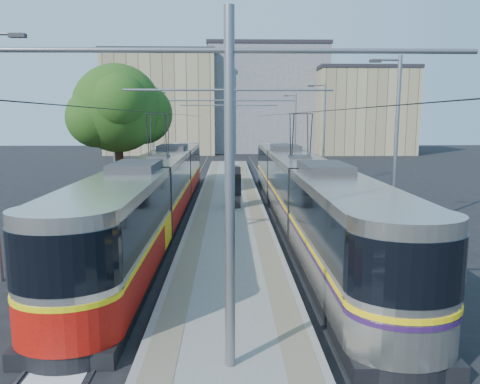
{
  "coord_description": "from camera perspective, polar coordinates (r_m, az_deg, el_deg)",
  "views": [
    {
      "loc": [
        -0.02,
        -12.86,
        5.27
      ],
      "look_at": [
        0.55,
        10.41,
        1.6
      ],
      "focal_mm": 35.0,
      "sensor_mm": 36.0,
      "label": 1
    }
  ],
  "objects": [
    {
      "name": "building_left",
      "position": [
        73.58,
        -9.36,
        10.61
      ],
      "size": [
        16.32,
        12.24,
        15.07
      ],
      "color": "tan",
      "rests_on": "ground"
    },
    {
      "name": "tactile_strip_right",
      "position": [
        30.31,
        1.4,
        -0.47
      ],
      "size": [
        0.7,
        50.0,
        0.01
      ],
      "primitive_type": "cube",
      "color": "gray",
      "rests_on": "platform"
    },
    {
      "name": "ground",
      "position": [
        13.9,
        -1.25,
        -13.32
      ],
      "size": [
        160.0,
        160.0,
        0.0
      ],
      "primitive_type": "plane",
      "color": "black",
      "rests_on": "ground"
    },
    {
      "name": "shelter",
      "position": [
        26.34,
        -0.81,
        0.77
      ],
      "size": [
        0.85,
        1.16,
        2.33
      ],
      "rotation": [
        0.0,
        0.0,
        0.21
      ],
      "color": "black",
      "rests_on": "platform"
    },
    {
      "name": "track_arrow",
      "position": [
        11.74,
        -20.04,
        -18.25
      ],
      "size": [
        1.2,
        5.0,
        0.01
      ],
      "primitive_type": "cube",
      "color": "silver",
      "rests_on": "ground"
    },
    {
      "name": "building_right",
      "position": [
        73.65,
        14.58,
        9.53
      ],
      "size": [
        14.28,
        10.2,
        12.71
      ],
      "color": "tan",
      "rests_on": "ground"
    },
    {
      "name": "catenary",
      "position": [
        27.03,
        -1.37,
        7.37
      ],
      "size": [
        9.2,
        70.0,
        7.0
      ],
      "color": "slate",
      "rests_on": "platform"
    },
    {
      "name": "building_centre",
      "position": [
        77.16,
        3.13,
        11.18
      ],
      "size": [
        18.36,
        14.28,
        16.54
      ],
      "color": "gray",
      "rests_on": "ground"
    },
    {
      "name": "rails",
      "position": [
        30.32,
        -1.34,
        -1.02
      ],
      "size": [
        8.71,
        70.0,
        0.03
      ],
      "color": "gray",
      "rests_on": "ground"
    },
    {
      "name": "tram_right",
      "position": [
        24.08,
        7.26,
        0.74
      ],
      "size": [
        2.43,
        30.6,
        5.5
      ],
      "color": "black",
      "rests_on": "ground"
    },
    {
      "name": "tree",
      "position": [
        29.8,
        -13.95,
        9.66
      ],
      "size": [
        5.87,
        5.43,
        8.53
      ],
      "color": "#382314",
      "rests_on": "ground"
    },
    {
      "name": "platform",
      "position": [
        30.3,
        -1.35,
        -0.77
      ],
      "size": [
        4.0,
        50.0,
        0.3
      ],
      "primitive_type": "cube",
      "color": "gray",
      "rests_on": "ground"
    },
    {
      "name": "tram_left",
      "position": [
        24.55,
        -9.78,
        0.48
      ],
      "size": [
        2.43,
        30.07,
        5.5
      ],
      "color": "black",
      "rests_on": "ground"
    },
    {
      "name": "street_lamps",
      "position": [
        33.88,
        -1.38,
        7.12
      ],
      "size": [
        15.18,
        38.22,
        8.0
      ],
      "color": "slate",
      "rests_on": "ground"
    },
    {
      "name": "tactile_strip_left",
      "position": [
        30.31,
        -4.09,
        -0.49
      ],
      "size": [
        0.7,
        50.0,
        0.01
      ],
      "primitive_type": "cube",
      "color": "gray",
      "rests_on": "platform"
    }
  ]
}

